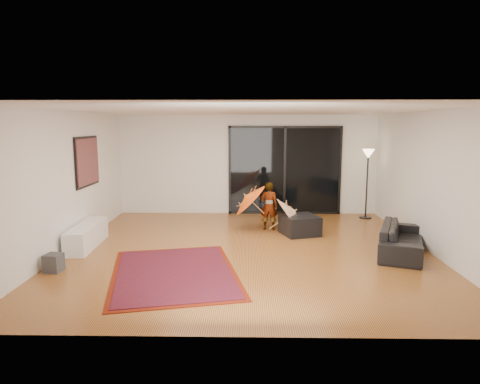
{
  "coord_description": "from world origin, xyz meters",
  "views": [
    {
      "loc": [
        0.0,
        -8.13,
        2.45
      ],
      "look_at": [
        -0.16,
        0.32,
        1.1
      ],
      "focal_mm": 32.0,
      "sensor_mm": 36.0,
      "label": 1
    }
  ],
  "objects_px": {
    "sofa": "(402,239)",
    "ottoman": "(300,225)",
    "media_console": "(87,236)",
    "child": "(269,206)"
  },
  "relations": [
    {
      "from": "sofa",
      "to": "ottoman",
      "type": "distance_m",
      "value": 2.26
    },
    {
      "from": "media_console",
      "to": "sofa",
      "type": "relative_size",
      "value": 0.85
    },
    {
      "from": "sofa",
      "to": "child",
      "type": "relative_size",
      "value": 1.7
    },
    {
      "from": "ottoman",
      "to": "child",
      "type": "distance_m",
      "value": 0.87
    },
    {
      "from": "sofa",
      "to": "child",
      "type": "xyz_separation_m",
      "value": [
        -2.46,
        1.82,
        0.28
      ]
    },
    {
      "from": "media_console",
      "to": "sofa",
      "type": "height_order",
      "value": "sofa"
    },
    {
      "from": "media_console",
      "to": "child",
      "type": "relative_size",
      "value": 1.43
    },
    {
      "from": "sofa",
      "to": "media_console",
      "type": "bearing_deg",
      "value": 108.22
    },
    {
      "from": "media_console",
      "to": "ottoman",
      "type": "distance_m",
      "value": 4.53
    },
    {
      "from": "sofa",
      "to": "child",
      "type": "distance_m",
      "value": 3.07
    }
  ]
}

